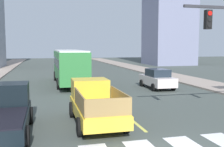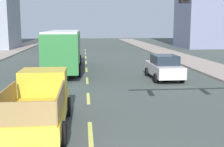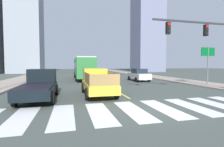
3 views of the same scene
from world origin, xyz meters
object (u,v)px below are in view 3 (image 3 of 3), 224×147
object	(u,v)px
sedan_far	(139,75)
direction_sign_green	(208,58)
city_bus	(83,67)
pickup_dark	(40,85)
pickup_stakebed	(97,82)
traffic_signal_gantry	(217,40)

from	to	relation	value
sedan_far	direction_sign_green	distance (m)	8.70
city_bus	pickup_dark	bearing A→B (deg)	-104.82
pickup_stakebed	sedan_far	bearing A→B (deg)	48.32
sedan_far	traffic_signal_gantry	world-z (taller)	traffic_signal_gantry
city_bus	direction_sign_green	world-z (taller)	direction_sign_green
sedan_far	traffic_signal_gantry	bearing A→B (deg)	-83.22
pickup_stakebed	city_bus	xyz separation A→B (m)	(0.05, 13.58, 1.02)
pickup_stakebed	traffic_signal_gantry	distance (m)	9.75
pickup_stakebed	sedan_far	xyz separation A→B (m)	(7.28, 9.04, -0.08)
city_bus	direction_sign_green	distance (m)	16.70
pickup_dark	traffic_signal_gantry	size ratio (longest dim) A/B	0.65
direction_sign_green	city_bus	bearing A→B (deg)	137.24
traffic_signal_gantry	pickup_stakebed	bearing A→B (deg)	166.82
pickup_stakebed	traffic_signal_gantry	world-z (taller)	traffic_signal_gantry
pickup_dark	traffic_signal_gantry	distance (m)	13.44
city_bus	sedan_far	size ratio (longest dim) A/B	2.45
pickup_dark	sedan_far	xyz separation A→B (m)	(11.28, 9.67, -0.06)
pickup_dark	direction_sign_green	xyz separation A→B (m)	(16.30, 2.90, 2.11)
pickup_dark	traffic_signal_gantry	xyz separation A→B (m)	(12.96, -1.46, 3.24)
pickup_dark	city_bus	bearing A→B (deg)	71.33
pickup_stakebed	traffic_signal_gantry	xyz separation A→B (m)	(8.95, -2.10, 3.23)
pickup_stakebed	city_bus	distance (m)	13.62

